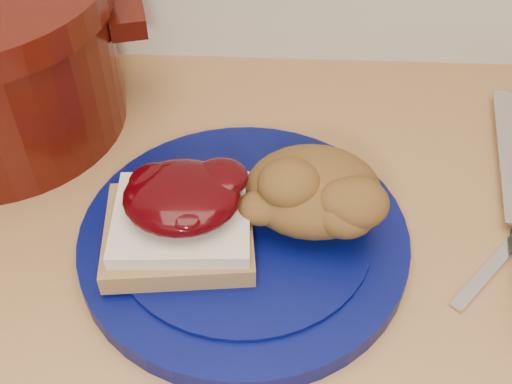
{
  "coord_description": "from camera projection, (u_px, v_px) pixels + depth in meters",
  "views": [
    {
      "loc": [
        -0.01,
        1.11,
        1.35
      ],
      "look_at": [
        -0.03,
        1.51,
        0.95
      ],
      "focal_mm": 45.0,
      "sensor_mm": 36.0,
      "label": 1
    }
  ],
  "objects": [
    {
      "name": "plate",
      "position": [
        244.0,
        239.0,
        0.58
      ],
      "size": [
        0.3,
        0.3,
        0.02
      ],
      "primitive_type": "cylinder",
      "rotation": [
        0.0,
        0.0,
        0.01
      ],
      "color": "#050946",
      "rests_on": "wood_countertop"
    },
    {
      "name": "sandwich",
      "position": [
        181.0,
        216.0,
        0.54
      ],
      "size": [
        0.14,
        0.12,
        0.06
      ],
      "rotation": [
        0.0,
        0.0,
        0.01
      ],
      "color": "olive",
      "rests_on": "plate"
    },
    {
      "name": "stuffing_mound",
      "position": [
        313.0,
        190.0,
        0.56
      ],
      "size": [
        0.12,
        0.1,
        0.06
      ],
      "primitive_type": "ellipsoid",
      "rotation": [
        0.0,
        0.0,
        0.01
      ],
      "color": "brown",
      "rests_on": "plate"
    },
    {
      "name": "butter_knife",
      "position": [
        502.0,
        255.0,
        0.57
      ],
      "size": [
        0.11,
        0.13,
        0.0
      ],
      "primitive_type": "cube",
      "rotation": [
        0.0,
        0.0,
        0.86
      ],
      "color": "silver",
      "rests_on": "wood_countertop"
    }
  ]
}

